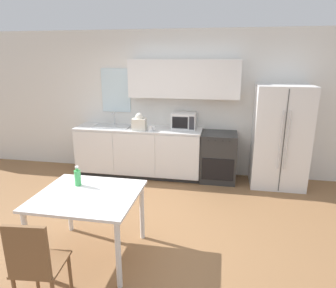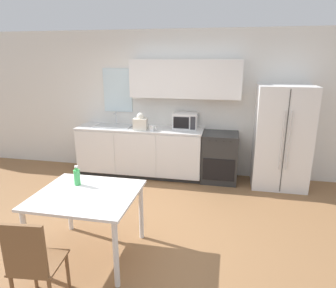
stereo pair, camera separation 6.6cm
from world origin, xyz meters
The scene contains 12 objects.
ground_plane centered at (0.00, 0.00, 0.00)m, with size 12.00×12.00×0.00m, color olive.
wall_back centered at (0.07, 2.24, 1.44)m, with size 12.00×0.38×2.70m.
kitchen_counter centered at (-0.38, 1.93, 0.47)m, with size 2.39×0.65×0.93m.
oven_range centered at (1.13, 1.94, 0.45)m, with size 0.63×0.63×0.89m.
refrigerator centered at (2.16, 1.91, 0.88)m, with size 0.91×0.71×1.77m.
kitchen_sink centered at (-0.90, 1.94, 0.95)m, with size 0.69×0.39×0.25m.
microwave centered at (0.47, 2.04, 1.08)m, with size 0.44×0.37×0.29m.
coffee_mug centered at (-0.08, 1.74, 0.98)m, with size 0.13×0.09×0.10m.
grocery_bag_0 centered at (-0.31, 1.79, 1.06)m, with size 0.26×0.23×0.31m.
dining_table centered at (-0.24, -0.57, 0.67)m, with size 1.10×0.98×0.77m.
dining_chair_near centered at (-0.33, -1.44, 0.54)m, with size 0.44×0.44×0.93m.
drink_bottle centered at (-0.45, -0.37, 0.87)m, with size 0.07×0.07×0.24m.
Camera 1 is at (1.18, -3.35, 2.20)m, focal length 32.00 mm.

